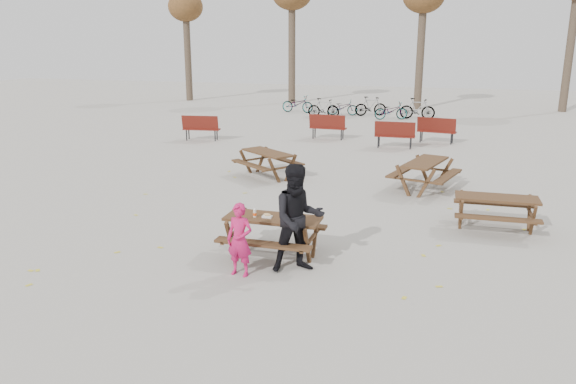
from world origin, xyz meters
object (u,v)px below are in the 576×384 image
(child, at_px, (240,240))
(picnic_table_north, at_px, (268,164))
(adult, at_px, (298,218))
(soda_bottle, at_px, (255,213))
(picnic_table_east, at_px, (495,213))
(main_picnic_table, at_px, (273,226))
(picnic_table_far, at_px, (424,176))
(food_tray, at_px, (267,217))

(child, distance_m, picnic_table_north, 7.24)
(child, xyz_separation_m, adult, (0.91, 0.49, 0.32))
(soda_bottle, xyz_separation_m, picnic_table_east, (4.47, 2.90, -0.48))
(main_picnic_table, relative_size, picnic_table_far, 0.95)
(food_tray, bearing_deg, picnic_table_north, 108.45)
(food_tray, bearing_deg, child, -100.72)
(adult, height_order, picnic_table_far, adult)
(soda_bottle, height_order, adult, adult)
(adult, xyz_separation_m, picnic_table_far, (1.84, 6.28, -0.57))
(food_tray, xyz_separation_m, adult, (0.73, -0.47, 0.18))
(main_picnic_table, xyz_separation_m, soda_bottle, (-0.33, -0.10, 0.26))
(food_tray, bearing_deg, main_picnic_table, 35.70)
(main_picnic_table, distance_m, child, 1.06)
(main_picnic_table, relative_size, adult, 0.93)
(soda_bottle, relative_size, picnic_table_north, 0.10)
(picnic_table_north, xyz_separation_m, picnic_table_far, (4.58, -0.23, 0.02))
(picnic_table_north, bearing_deg, food_tray, -35.22)
(food_tray, height_order, picnic_table_far, picnic_table_far)
(adult, bearing_deg, picnic_table_far, 44.54)
(main_picnic_table, distance_m, picnic_table_far, 6.26)
(adult, bearing_deg, picnic_table_north, 83.70)
(food_tray, relative_size, soda_bottle, 1.06)
(food_tray, xyz_separation_m, picnic_table_far, (2.57, 5.81, -0.39))
(main_picnic_table, height_order, food_tray, food_tray)
(child, height_order, picnic_table_far, child)
(child, distance_m, picnic_table_far, 7.31)
(picnic_table_north, bearing_deg, child, -39.00)
(child, distance_m, adult, 1.08)
(food_tray, xyz_separation_m, child, (-0.18, -0.96, -0.14))
(main_picnic_table, distance_m, adult, 0.92)
(food_tray, height_order, picnic_table_east, food_tray)
(child, bearing_deg, main_picnic_table, 80.68)
(soda_bottle, xyz_separation_m, picnic_table_north, (-1.78, 6.07, -0.46))
(adult, height_order, picnic_table_east, adult)
(picnic_table_east, xyz_separation_m, picnic_table_far, (-1.67, 2.94, 0.04))
(main_picnic_table, xyz_separation_m, adult, (0.64, -0.54, 0.39))
(adult, bearing_deg, main_picnic_table, 110.82)
(soda_bottle, height_order, picnic_table_far, soda_bottle)
(picnic_table_north, bearing_deg, main_picnic_table, -34.25)
(main_picnic_table, height_order, picnic_table_east, main_picnic_table)
(picnic_table_far, bearing_deg, soda_bottle, 169.76)
(picnic_table_north, bearing_deg, soda_bottle, -37.33)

